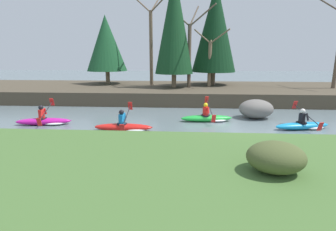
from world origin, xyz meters
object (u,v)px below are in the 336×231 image
(kayaker_trailing, at_px, (126,127))
(kayaker_far_back, at_px, (46,121))
(boulder_midstream, at_px, (256,109))
(kayaker_middle, at_px, (208,118))
(kayaker_lead, at_px, (304,125))

(kayaker_trailing, relative_size, kayaker_far_back, 0.99)
(kayaker_trailing, xyz_separation_m, boulder_midstream, (6.71, 2.92, 0.33))
(kayaker_middle, height_order, kayaker_trailing, same)
(kayaker_trailing, distance_m, boulder_midstream, 7.32)
(kayaker_middle, bearing_deg, kayaker_far_back, -178.38)
(kayaker_far_back, relative_size, boulder_midstream, 1.50)
(kayaker_lead, bearing_deg, kayaker_middle, 152.32)
(kayaker_far_back, bearing_deg, kayaker_trailing, -19.18)
(kayaker_middle, bearing_deg, kayaker_trailing, -159.86)
(kayaker_lead, distance_m, kayaker_far_back, 12.74)
(kayaker_lead, distance_m, kayaker_trailing, 8.49)
(kayaker_lead, xyz_separation_m, kayaker_middle, (-4.44, 1.19, 0.00))
(kayaker_lead, relative_size, kayaker_far_back, 1.00)
(kayaker_far_back, bearing_deg, boulder_midstream, 2.50)
(kayaker_lead, bearing_deg, kayaker_far_back, 167.33)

